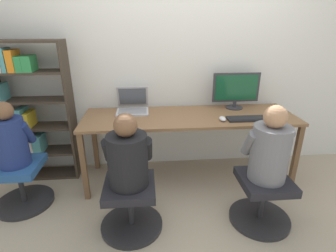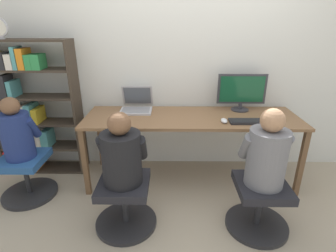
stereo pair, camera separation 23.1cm
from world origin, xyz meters
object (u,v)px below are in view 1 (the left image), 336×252
desktop_monitor (236,90)px  person_at_laptop (128,156)px  person_at_monitor (270,149)px  bookshelf (16,115)px  keyboard (248,119)px  office_chair_left (262,199)px  office_chair_side (21,183)px  person_near_shelf (10,138)px  office_chair_right (131,205)px  laptop (133,106)px

desktop_monitor → person_at_laptop: bearing=-140.8°
person_at_monitor → bookshelf: bookshelf is taller
bookshelf → person_at_laptop: bearing=-36.8°
keyboard → office_chair_left: keyboard is taller
bookshelf → office_chair_side: (0.15, -0.51, -0.52)m
office_chair_left → person_at_laptop: 1.24m
desktop_monitor → keyboard: desktop_monitor is taller
person_near_shelf → bookshelf: bearing=106.9°
person_at_laptop → office_chair_side: 1.23m
office_chair_right → person_at_laptop: person_at_laptop is taller
office_chair_left → person_at_laptop: person_at_laptop is taller
keyboard → bookshelf: 2.42m
office_chair_right → person_at_laptop: 0.47m
bookshelf → office_chair_side: 0.74m
bookshelf → office_chair_right: bearing=-36.9°
person_at_monitor → office_chair_side: (-2.21, 0.42, -0.49)m
person_at_monitor → person_at_laptop: person_at_monitor is taller
laptop → office_chair_side: (-1.07, -0.53, -0.58)m
keyboard → person_at_laptop: 1.31m
keyboard → office_chair_side: bearing=-176.0°
person_at_monitor → office_chair_side: 2.30m
desktop_monitor → person_at_monitor: bearing=-90.9°
office_chair_side → person_near_shelf: person_near_shelf is taller
keyboard → office_chair_left: (-0.03, -0.58, -0.54)m
person_at_monitor → laptop: bearing=140.0°
office_chair_left → person_at_monitor: 0.49m
laptop → person_at_monitor: bearing=-40.0°
laptop → office_chair_side: bearing=-153.6°
office_chair_side → person_at_monitor: bearing=-10.8°
office_chair_left → person_near_shelf: size_ratio=0.89×
desktop_monitor → laptop: bearing=-179.5°
office_chair_left → bookshelf: bearing=158.5°
desktop_monitor → person_at_monitor: size_ratio=0.82×
office_chair_left → office_chair_right: size_ratio=1.00×
office_chair_right → office_chair_side: bearing=159.0°
person_at_monitor → office_chair_left: bearing=-90.0°
person_at_laptop → bookshelf: (-1.22, 0.91, 0.05)m
desktop_monitor → office_chair_side: (-2.23, -0.54, -0.73)m
person_at_monitor → office_chair_right: bearing=179.4°
person_at_laptop → office_chair_side: bearing=159.2°
person_at_monitor → person_at_laptop: 1.15m
office_chair_left → person_at_monitor: (0.00, 0.00, 0.49)m
office_chair_side → office_chair_left: bearing=-10.9°
laptop → person_near_shelf: person_near_shelf is taller
desktop_monitor → person_at_monitor: (-0.02, -0.96, -0.24)m
bookshelf → person_near_shelf: 0.53m
keyboard → office_chair_right: (-1.18, -0.57, -0.54)m
bookshelf → person_at_monitor: bearing=-21.4°
desktop_monitor → person_near_shelf: desktop_monitor is taller
keyboard → office_chair_side: keyboard is taller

